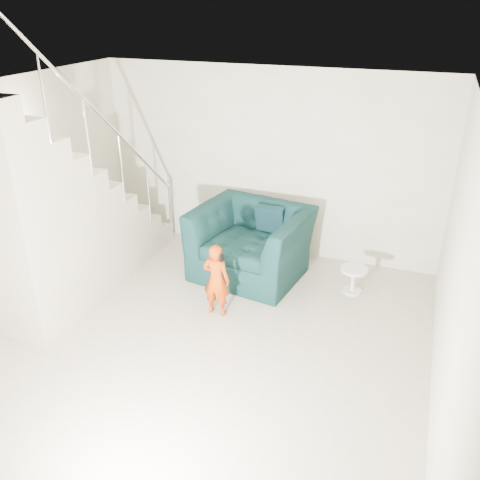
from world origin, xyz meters
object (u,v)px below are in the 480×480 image
armchair (251,243)px  toddler (216,280)px  staircase (58,228)px  side_table (353,276)px

armchair → toddler: size_ratio=1.57×
armchair → staircase: staircase is taller
toddler → staircase: 2.06m
toddler → side_table: (1.48, 1.08, -0.23)m
side_table → staircase: 3.78m
armchair → staircase: size_ratio=0.40×
toddler → side_table: size_ratio=2.63×
side_table → armchair: bearing=179.6°
toddler → staircase: (-1.99, -0.27, 0.48)m
armchair → side_table: size_ratio=4.14×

